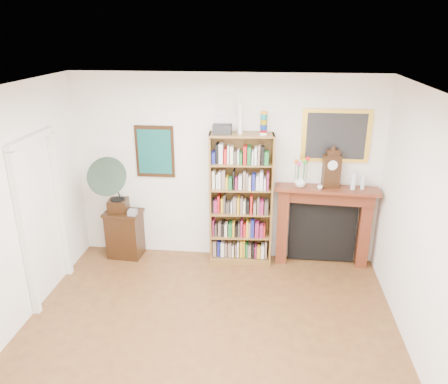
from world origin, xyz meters
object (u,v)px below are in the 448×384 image
Objects in this scene: teacup at (320,187)px; cd_stack at (132,212)px; flower_vase at (301,181)px; bottle_left at (353,181)px; side_cabinet at (125,234)px; mantel_clock at (332,169)px; bottle_right at (363,182)px; gramophone at (112,181)px; bookshelf at (241,193)px; fireplace at (324,218)px.

cd_stack is at bearing -178.48° from teacup.
bottle_left is at bearing -2.09° from flower_vase.
bottle_left reaches higher than side_cabinet.
flower_vase is at bearing 175.18° from mantel_clock.
gramophone is at bearing -177.52° from bottle_right.
mantel_clock is 0.34m from bottle_left.
gramophone is 3.85× the size of bottle_left.
bottle_right is at bearing -2.28° from gramophone.
side_cabinet is 0.90m from gramophone.
gramophone reaches higher than flower_vase.
bookshelf is 2.47× the size of gramophone.
mantel_clock reaches higher than side_cabinet.
fireplace is 1.60× the size of gramophone.
bottle_left is at bearing -10.31° from fireplace.
bottle_right is at bearing 2.60° from cd_stack.
teacup is at bearing -7.93° from bookshelf.
bookshelf is at bearing 172.54° from mantel_clock.
mantel_clock reaches higher than bottle_left.
gramophone is 5.39× the size of flower_vase.
mantel_clock is at bearing 168.32° from bottle_left.
teacup is (1.12, -0.06, 0.15)m from bookshelf.
teacup is at bearing 3.58° from side_cabinet.
cd_stack is 2.77m from teacup.
cd_stack is at bearing 173.96° from mantel_clock.
bottle_left is (0.35, -0.09, 0.62)m from fireplace.
gramophone is (-1.87, -0.14, 0.16)m from bookshelf.
gramophone is 1.68× the size of mantel_clock.
side_cabinet is 1.36× the size of mantel_clock.
gramophone is 2.99m from teacup.
fireplace is at bearing 4.30° from cd_stack.
bookshelf reaches higher than teacup.
cd_stack is 0.22× the size of mantel_clock.
flower_vase is at bearing -180.00° from bottle_right.
bottle_left is at bearing -21.45° from mantel_clock.
fireplace reaches higher than cd_stack.
fireplace is 3.15m from gramophone.
bottle_right is at bearing -3.40° from fireplace.
side_cabinet is 2.80m from flower_vase.
bookshelf is 19.07× the size of cd_stack.
fireplace is 0.70m from flower_vase.
gramophone is at bearing -172.11° from fireplace.
bookshelf is 1.65m from cd_stack.
cd_stack is (-2.83, -0.21, 0.05)m from fireplace.
gramophone reaches higher than bottle_left.
gramophone reaches higher than teacup.
side_cabinet is 3.73× the size of bottle_right.
mantel_clock is at bearing 5.76° from side_cabinet.
gramophone is at bearing -176.73° from flower_vase.
bottle_left reaches higher than bottle_right.
gramophone reaches higher than bottle_right.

